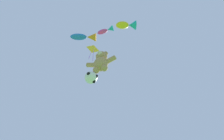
% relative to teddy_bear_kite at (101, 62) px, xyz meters
% --- Properties ---
extents(teddy_bear_kite, '(2.46, 1.08, 2.49)m').
position_rel_teddy_bear_kite_xyz_m(teddy_bear_kite, '(0.00, 0.00, 0.00)').
color(teddy_bear_kite, tan).
extents(soccer_ball_kite, '(1.00, 0.99, 0.92)m').
position_rel_teddy_bear_kite_xyz_m(soccer_ball_kite, '(-0.74, 0.20, -1.44)').
color(soccer_ball_kite, white).
extents(fish_kite_goldfin, '(1.86, 1.23, 0.81)m').
position_rel_teddy_bear_kite_xyz_m(fish_kite_goldfin, '(2.62, -1.06, 2.97)').
color(fish_kite_goldfin, yellow).
extents(fish_kite_magenta, '(1.57, 0.56, 0.55)m').
position_rel_teddy_bear_kite_xyz_m(fish_kite_magenta, '(0.64, -0.93, 3.68)').
color(fish_kite_magenta, '#E53F9E').
extents(fish_kite_cobalt, '(2.39, 1.40, 0.75)m').
position_rel_teddy_bear_kite_xyz_m(fish_kite_cobalt, '(-1.26, -1.23, 2.85)').
color(fish_kite_cobalt, blue).
extents(diamond_kite, '(1.11, 0.92, 2.98)m').
position_rel_teddy_bear_kite_xyz_m(diamond_kite, '(-1.43, 0.71, 3.99)').
color(diamond_kite, yellow).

